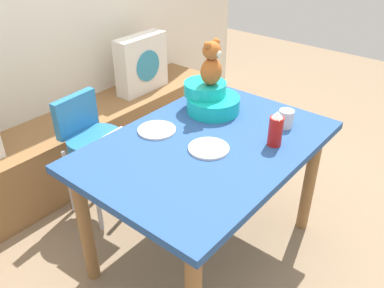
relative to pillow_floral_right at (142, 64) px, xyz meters
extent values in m
plane|color=#8C7256|center=(-0.69, -1.17, -0.68)|extent=(8.00, 8.00, 0.00)
cube|color=olive|center=(-0.69, 0.02, -0.45)|extent=(2.60, 0.44, 0.46)
cube|color=white|center=(0.00, 0.00, 0.00)|extent=(0.44, 0.14, 0.44)
cylinder|color=teal|center=(0.00, -0.07, 0.00)|extent=(0.24, 0.01, 0.24)
cube|color=#264C8C|center=(-0.69, -1.17, 0.04)|extent=(1.27, 0.89, 0.04)
cylinder|color=olive|center=(-0.14, -1.53, -0.33)|extent=(0.07, 0.07, 0.70)
cylinder|color=olive|center=(-1.23, -0.82, -0.33)|extent=(0.07, 0.07, 0.70)
cylinder|color=olive|center=(-0.14, -0.82, -0.33)|extent=(0.07, 0.07, 0.70)
cylinder|color=#2672B2|center=(-0.83, -0.43, -0.17)|extent=(0.34, 0.34, 0.10)
cube|color=#2672B2|center=(-0.84, -0.29, -0.01)|extent=(0.30, 0.07, 0.24)
cube|color=white|center=(-0.81, -0.61, -0.10)|extent=(0.32, 0.22, 0.02)
cylinder|color=silver|center=(-0.97, -0.57, -0.45)|extent=(0.03, 0.03, 0.46)
cylinder|color=silver|center=(-0.69, -0.57, -0.45)|extent=(0.03, 0.03, 0.46)
cylinder|color=silver|center=(-0.97, -0.29, -0.45)|extent=(0.03, 0.03, 0.46)
cylinder|color=silver|center=(-0.69, -0.29, -0.45)|extent=(0.03, 0.03, 0.46)
cylinder|color=#14B7AD|center=(-0.40, -0.99, 0.10)|extent=(0.30, 0.30, 0.09)
cylinder|color=#14B7AD|center=(-0.40, -0.93, 0.18)|extent=(0.24, 0.24, 0.07)
ellipsoid|color=#B25C24|center=(-0.40, -0.97, 0.29)|extent=(0.13, 0.11, 0.15)
sphere|color=#B25C24|center=(-0.40, -0.97, 0.41)|extent=(0.10, 0.10, 0.10)
sphere|color=beige|center=(-0.40, -1.01, 0.40)|extent=(0.04, 0.04, 0.04)
sphere|color=#B25C24|center=(-0.43, -0.97, 0.45)|extent=(0.04, 0.04, 0.04)
sphere|color=#B25C24|center=(-0.36, -0.97, 0.45)|extent=(0.04, 0.04, 0.04)
cylinder|color=red|center=(-0.50, -1.44, 0.13)|extent=(0.07, 0.07, 0.15)
cone|color=white|center=(-0.50, -1.44, 0.23)|extent=(0.06, 0.06, 0.03)
cylinder|color=silver|center=(-0.30, -1.39, 0.11)|extent=(0.08, 0.08, 0.09)
torus|color=silver|center=(-0.25, -1.39, 0.11)|extent=(0.06, 0.01, 0.06)
cylinder|color=white|center=(-0.74, -1.22, 0.07)|extent=(0.20, 0.20, 0.01)
cylinder|color=white|center=(-0.77, -0.90, 0.07)|extent=(0.20, 0.20, 0.01)
camera|label=1|loc=(-2.05, -2.20, 1.09)|focal=37.40mm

